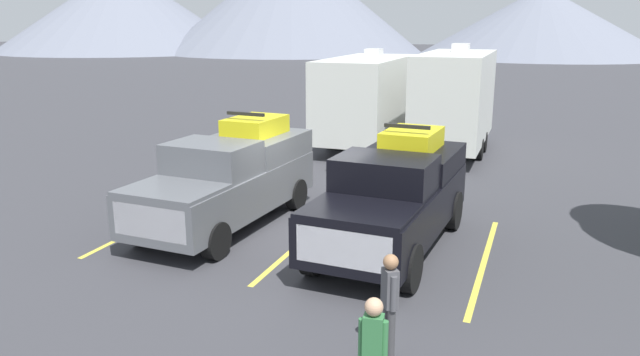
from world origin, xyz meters
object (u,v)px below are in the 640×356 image
(pickup_truck_a, at_px, (230,176))
(pickup_truck_b, at_px, (394,194))
(person_a, at_px, (373,351))
(camper_trailer_b, at_px, (455,97))
(person_b, at_px, (390,299))
(camper_trailer_a, at_px, (366,97))

(pickup_truck_a, bearing_deg, pickup_truck_b, -2.54)
(pickup_truck_a, height_order, person_a, pickup_truck_a)
(pickup_truck_a, height_order, camper_trailer_b, camper_trailer_b)
(person_a, xyz_separation_m, person_b, (-0.16, 1.48, -0.01))
(pickup_truck_a, xyz_separation_m, person_a, (5.32, -6.19, -0.24))
(pickup_truck_a, relative_size, camper_trailer_b, 0.78)
(pickup_truck_b, relative_size, camper_trailer_a, 0.75)
(camper_trailer_a, relative_size, camper_trailer_b, 1.04)
(pickup_truck_b, xyz_separation_m, camper_trailer_a, (-3.64, 10.31, 0.79))
(pickup_truck_b, distance_m, person_a, 6.13)
(pickup_truck_b, xyz_separation_m, person_b, (1.05, -4.53, -0.26))
(pickup_truck_b, bearing_deg, camper_trailer_b, 91.45)
(camper_trailer_a, relative_size, person_b, 4.66)
(camper_trailer_b, bearing_deg, person_b, -84.95)
(camper_trailer_b, xyz_separation_m, person_b, (1.31, -14.79, -1.17))
(pickup_truck_a, bearing_deg, camper_trailer_b, 69.10)
(person_a, bearing_deg, camper_trailer_a, 106.57)
(pickup_truck_b, height_order, person_a, pickup_truck_b)
(pickup_truck_b, bearing_deg, person_a, -78.60)
(pickup_truck_a, relative_size, person_b, 3.52)
(camper_trailer_a, bearing_deg, camper_trailer_b, -0.77)
(camper_trailer_a, bearing_deg, pickup_truck_b, -70.53)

